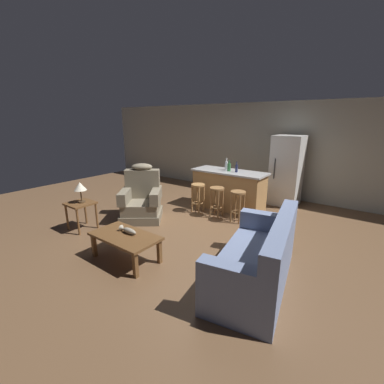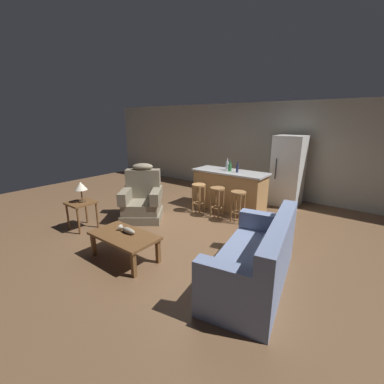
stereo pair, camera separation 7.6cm
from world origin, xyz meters
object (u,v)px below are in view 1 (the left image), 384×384
(coffee_table, at_px, (125,238))
(bottle_short_amber, at_px, (237,168))
(end_table, at_px, (81,207))
(bar_stool_left, at_px, (198,193))
(kitchen_island, at_px, (228,190))
(bar_stool_middle, at_px, (217,197))
(bottle_wine_dark, at_px, (229,167))
(refrigerator, at_px, (286,171))
(couch, at_px, (259,260))
(table_lamp, at_px, (80,187))
(bottle_tall_green, at_px, (226,165))
(fish_figurine, at_px, (128,231))
(recliner_near_lamp, at_px, (142,200))
(bar_stool_right, at_px, (238,201))

(coffee_table, relative_size, bottle_short_amber, 4.37)
(end_table, height_order, bar_stool_left, bar_stool_left)
(kitchen_island, height_order, bar_stool_middle, kitchen_island)
(coffee_table, height_order, bottle_wine_dark, bottle_wine_dark)
(coffee_table, bearing_deg, refrigerator, 75.59)
(couch, height_order, table_lamp, table_lamp)
(bar_stool_left, relative_size, bottle_tall_green, 2.38)
(fish_figurine, xyz_separation_m, kitchen_island, (0.13, 3.01, 0.02))
(recliner_near_lamp, bearing_deg, coffee_table, 1.40)
(refrigerator, relative_size, bottle_wine_dark, 6.94)
(bar_stool_left, xyz_separation_m, refrigerator, (1.46, 1.83, 0.41))
(couch, height_order, bar_stool_left, couch)
(coffee_table, bearing_deg, recliner_near_lamp, 128.96)
(bar_stool_middle, height_order, bottle_short_amber, bottle_short_amber)
(refrigerator, xyz_separation_m, bottle_tall_green, (-1.11, -1.12, 0.18))
(coffee_table, bearing_deg, bottle_wine_dark, 88.00)
(end_table, height_order, bar_stool_middle, bar_stool_middle)
(end_table, height_order, table_lamp, table_lamp)
(bar_stool_left, bearing_deg, fish_figurine, -81.84)
(couch, relative_size, end_table, 3.61)
(couch, relative_size, bar_stool_middle, 2.97)
(kitchen_island, distance_m, bottle_short_amber, 0.61)
(bottle_short_amber, bearing_deg, bottle_tall_green, 160.21)
(bar_stool_right, bearing_deg, fish_figurine, -106.30)
(recliner_near_lamp, bearing_deg, couch, 39.09)
(bottle_tall_green, bearing_deg, fish_figurine, -90.00)
(recliner_near_lamp, bearing_deg, bar_stool_left, 106.66)
(fish_figurine, bearing_deg, bar_stool_right, 73.70)
(end_table, bearing_deg, bar_stool_right, 43.58)
(couch, xyz_separation_m, refrigerator, (-0.80, 3.61, 0.54))
(bottle_tall_green, relative_size, bottle_short_amber, 1.14)
(kitchen_island, bearing_deg, coffee_table, -92.07)
(couch, bearing_deg, bottle_short_amber, -66.77)
(table_lamp, distance_m, kitchen_island, 3.32)
(end_table, bearing_deg, bar_stool_left, 59.83)
(kitchen_island, xyz_separation_m, bottle_tall_green, (-0.13, 0.08, 0.58))
(recliner_near_lamp, distance_m, bottle_short_amber, 2.28)
(bar_stool_middle, bearing_deg, bottle_tall_green, 104.01)
(table_lamp, distance_m, refrigerator, 4.85)
(table_lamp, height_order, bar_stool_middle, table_lamp)
(bottle_wine_dark, bearing_deg, bar_stool_left, -126.96)
(table_lamp, bearing_deg, coffee_table, -9.53)
(bar_stool_left, height_order, bottle_tall_green, bottle_tall_green)
(coffee_table, xyz_separation_m, bottle_short_amber, (0.32, 3.04, 0.68))
(bar_stool_middle, bearing_deg, fish_figurine, -94.26)
(recliner_near_lamp, xyz_separation_m, bottle_wine_dark, (1.23, 1.68, 0.62))
(end_table, distance_m, bottle_wine_dark, 3.37)
(couch, bearing_deg, fish_figurine, 6.85)
(table_lamp, xyz_separation_m, kitchen_island, (1.73, 2.81, -0.39))
(end_table, bearing_deg, refrigerator, 55.85)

